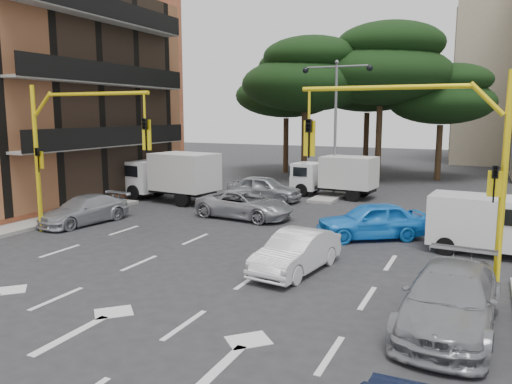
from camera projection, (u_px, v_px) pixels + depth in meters
ground at (191, 271)px, 15.56m from camera, size 120.00×120.00×0.00m
median_strip at (334, 194)px, 29.90m from camera, size 1.40×6.00×0.15m
pine_left_near at (306, 75)px, 35.71m from camera, size 9.15×9.15×10.23m
pine_center at (382, 65)px, 35.33m from camera, size 9.98×9.98×11.16m
pine_left_far at (287, 88)px, 40.64m from camera, size 8.32×8.32×9.30m
pine_right at (443, 95)px, 35.80m from camera, size 7.49×7.49×8.37m
pine_back at (369, 80)px, 40.75m from camera, size 9.15×9.15×10.23m
signal_mast_right at (434, 149)px, 13.93m from camera, size 5.79×0.37×6.00m
signal_mast_left at (68, 139)px, 19.55m from camera, size 5.79×0.37×6.00m
street_lamp_center at (336, 104)px, 29.07m from camera, size 4.16×0.36×7.77m
car_white_hatch at (296, 252)px, 15.42m from camera, size 1.88×4.00×1.27m
car_blue_compact at (371, 221)px, 19.51m from camera, size 4.49×3.74×1.45m
car_silver_wagon at (84, 210)px, 22.22m from camera, size 2.33×4.45×1.23m
car_silver_cross_a at (245, 204)px, 23.38m from camera, size 4.88×2.68×1.30m
car_silver_cross_b at (264, 188)px, 27.93m from camera, size 4.21×1.70×1.43m
car_silver_parked at (450, 299)px, 11.29m from camera, size 2.29×4.99×1.41m
van_white at (493, 225)px, 17.28m from camera, size 4.28×2.21×2.07m
box_truck_a at (171, 177)px, 27.81m from camera, size 5.83×3.06×2.74m
box_truck_b at (334, 177)px, 29.22m from camera, size 5.12×2.56×2.43m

